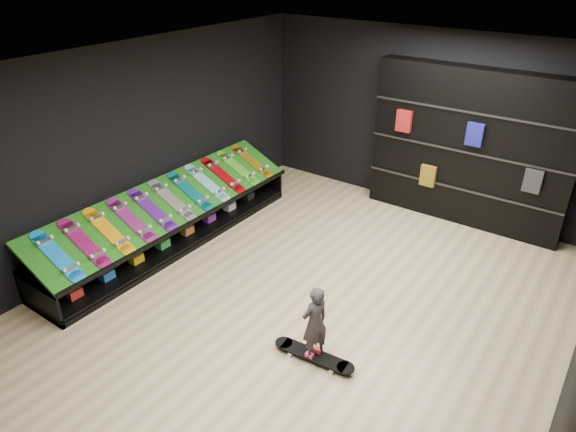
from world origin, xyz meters
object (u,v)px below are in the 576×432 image
Objects in this scene: display_rack at (173,228)px; child at (314,335)px; back_shelving at (469,149)px; floor_skateboard at (314,357)px.

child reaches higher than display_rack.
back_shelving is 3.21× the size of floor_skateboard.
child is at bearing -92.19° from back_shelving.
display_rack is 4.83m from back_shelving.
back_shelving reaches higher than display_rack.
child is at bearing 0.00° from floor_skateboard.
floor_skateboard is at bearing -92.19° from back_shelving.
display_rack is at bearing -135.30° from back_shelving.
floor_skateboard is 0.31m from child.
back_shelving is (3.36, 3.32, 1.01)m from display_rack.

